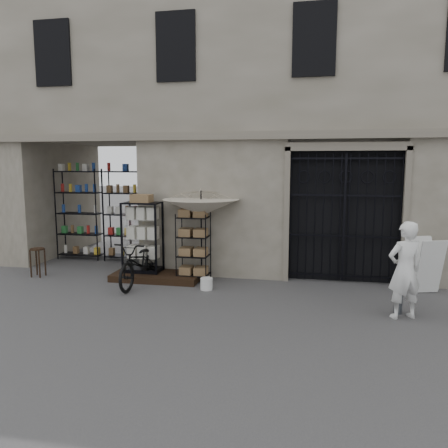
% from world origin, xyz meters
% --- Properties ---
extents(ground, '(80.00, 80.00, 0.00)m').
position_xyz_m(ground, '(0.00, 0.00, 0.00)').
color(ground, '#232326').
rests_on(ground, ground).
extents(main_building, '(14.00, 4.00, 9.00)m').
position_xyz_m(main_building, '(0.00, 4.00, 4.50)').
color(main_building, gray).
rests_on(main_building, ground).
extents(shop_recess, '(3.00, 1.70, 3.00)m').
position_xyz_m(shop_recess, '(-4.50, 2.80, 1.50)').
color(shop_recess, black).
rests_on(shop_recess, ground).
extents(shop_shelving, '(2.70, 0.50, 2.50)m').
position_xyz_m(shop_shelving, '(-4.55, 3.30, 1.25)').
color(shop_shelving, black).
rests_on(shop_shelving, ground).
extents(iron_gate, '(2.50, 0.21, 3.00)m').
position_xyz_m(iron_gate, '(1.75, 2.28, 1.50)').
color(iron_gate, black).
rests_on(iron_gate, ground).
extents(step_platform, '(2.00, 0.90, 0.15)m').
position_xyz_m(step_platform, '(-2.40, 1.55, 0.07)').
color(step_platform, black).
rests_on(step_platform, ground).
extents(display_cabinet, '(0.86, 0.59, 1.75)m').
position_xyz_m(display_cabinet, '(-2.75, 1.63, 0.88)').
color(display_cabinet, black).
rests_on(display_cabinet, step_platform).
extents(wire_rack, '(0.81, 0.71, 1.55)m').
position_xyz_m(wire_rack, '(-1.54, 1.61, 0.76)').
color(wire_rack, black).
rests_on(wire_rack, ground).
extents(market_umbrella, '(1.98, 1.99, 2.45)m').
position_xyz_m(market_umbrella, '(-1.39, 1.74, 1.76)').
color(market_umbrella, black).
rests_on(market_umbrella, ground).
extents(white_bucket, '(0.28, 0.28, 0.25)m').
position_xyz_m(white_bucket, '(-1.10, 0.99, 0.12)').
color(white_bucket, silver).
rests_on(white_bucket, ground).
extents(bicycle, '(0.70, 1.02, 1.89)m').
position_xyz_m(bicycle, '(-2.60, 1.07, 0.00)').
color(bicycle, black).
rests_on(bicycle, ground).
extents(wooden_stool, '(0.41, 0.41, 0.67)m').
position_xyz_m(wooden_stool, '(-5.23, 1.28, 0.35)').
color(wooden_stool, black).
rests_on(wooden_stool, ground).
extents(steel_bollard, '(0.15, 0.15, 0.80)m').
position_xyz_m(steel_bollard, '(2.58, 0.21, 0.40)').
color(steel_bollard, '#4F535A').
rests_on(steel_bollard, ground).
extents(shopkeeper, '(1.21, 1.79, 0.40)m').
position_xyz_m(shopkeeper, '(2.61, -0.01, 0.00)').
color(shopkeeper, white).
rests_on(shopkeeper, ground).
extents(easel_sign, '(0.69, 0.74, 1.12)m').
position_xyz_m(easel_sign, '(3.37, 1.66, 0.58)').
color(easel_sign, silver).
rests_on(easel_sign, ground).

